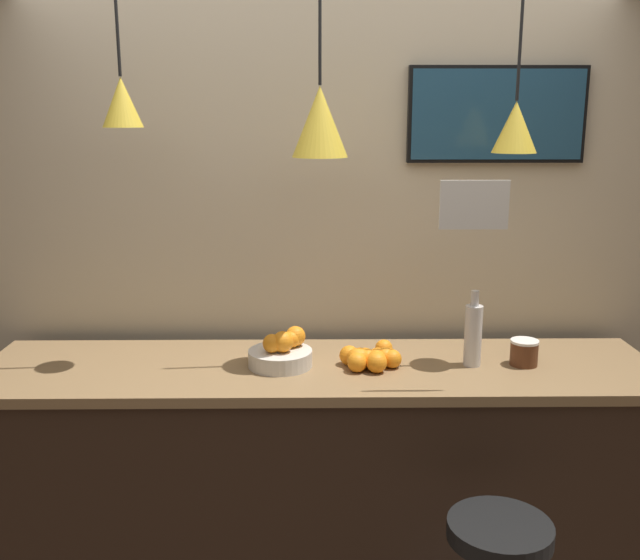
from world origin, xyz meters
TOP-DOWN VIEW (x-y plane):
  - back_wall at (0.00, 1.13)m, footprint 8.00×0.06m
  - service_counter at (0.00, 0.69)m, footprint 2.70×0.67m
  - fruit_bowl at (-0.15, 0.68)m, footprint 0.26×0.26m
  - orange_pile at (0.20, 0.66)m, footprint 0.25×0.26m
  - juice_bottle at (0.61, 0.68)m, footprint 0.07×0.07m
  - spread_jar at (0.81, 0.68)m, footprint 0.11×0.11m
  - pendant_lamp_left at (-0.73, 0.71)m, footprint 0.15×0.15m
  - pendant_lamp_middle at (0.00, 0.71)m, footprint 0.21×0.21m
  - pendant_lamp_right at (0.73, 0.71)m, footprint 0.17×0.17m
  - mounted_tv at (0.76, 1.08)m, footprint 0.76×0.04m
  - hanging_menu_board at (0.53, 0.43)m, footprint 0.24×0.01m

SIDE VIEW (x-z plane):
  - service_counter at x=0.00m, z-range 0.00..1.03m
  - orange_pile at x=0.20m, z-range 1.03..1.11m
  - spread_jar at x=0.81m, z-range 1.03..1.14m
  - fruit_bowl at x=-0.15m, z-range 1.01..1.16m
  - juice_bottle at x=0.61m, z-range 1.01..1.32m
  - back_wall at x=0.00m, z-range 0.00..2.90m
  - hanging_menu_board at x=0.53m, z-range 1.62..1.79m
  - pendant_lamp_right at x=0.73m, z-range 1.51..2.44m
  - pendant_lamp_middle at x=0.00m, z-range 1.51..2.46m
  - mounted_tv at x=0.76m, z-range 1.81..2.21m
  - pendant_lamp_left at x=-0.73m, z-range 1.64..2.48m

